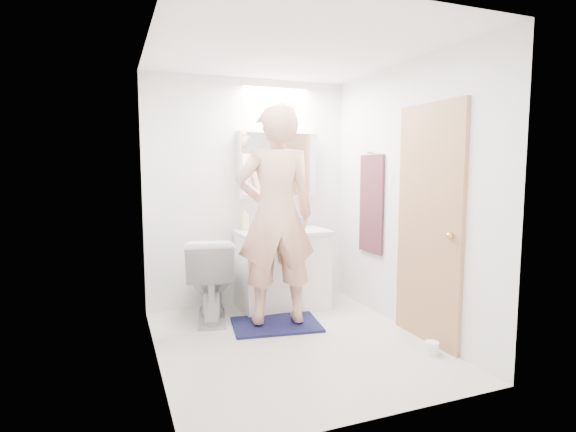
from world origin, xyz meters
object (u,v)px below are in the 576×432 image
vanity_cabinet (282,270)px  toilet (210,278)px  person (276,215)px  soap_bottle_a (245,219)px  medicine_cabinet (278,165)px  toothbrush_cup (300,223)px  toilet_paper_roll (432,348)px  soap_bottle_b (264,221)px

vanity_cabinet → toilet: toilet is taller
person → soap_bottle_a: (-0.10, 0.68, -0.10)m
medicine_cabinet → toothbrush_cup: medicine_cabinet is taller
person → toilet_paper_roll: size_ratio=18.01×
soap_bottle_b → toothbrush_cup: size_ratio=1.55×
soap_bottle_a → vanity_cabinet: bearing=-22.8°
soap_bottle_a → soap_bottle_b: (0.22, 0.03, -0.04)m
medicine_cabinet → toilet: 1.41m
toilet → soap_bottle_b: bearing=-144.1°
toilet → person: bearing=153.5°
soap_bottle_b → soap_bottle_a: bearing=-172.3°
person → toilet: bearing=-29.4°
vanity_cabinet → toilet: 0.80m
medicine_cabinet → toilet: (-0.82, -0.33, -1.09)m
vanity_cabinet → toothbrush_cup: (0.28, 0.16, 0.48)m
soap_bottle_b → toilet: bearing=-155.6°
medicine_cabinet → soap_bottle_a: 0.69m
soap_bottle_b → toothbrush_cup: soap_bottle_b is taller
soap_bottle_a → toilet: bearing=-148.4°
toilet → toilet_paper_roll: (1.46, -1.47, -0.36)m
soap_bottle_a → soap_bottle_b: soap_bottle_a is taller
medicine_cabinet → toilet_paper_roll: (0.63, -1.79, -1.45)m
toothbrush_cup → medicine_cabinet: bearing=168.3°
soap_bottle_a → soap_bottle_b: size_ratio=1.46×
toilet → person: person is taller
person → soap_bottle_b: bearing=-91.3°
vanity_cabinet → toilet: size_ratio=1.11×
vanity_cabinet → toilet_paper_roll: vanity_cabinet is taller
toilet_paper_roll → vanity_cabinet: bearing=112.9°
vanity_cabinet → toilet: (-0.79, -0.12, 0.02)m
vanity_cabinet → toilet_paper_roll: size_ratio=8.18×
medicine_cabinet → toilet_paper_roll: 2.39m
vanity_cabinet → soap_bottle_b: (-0.14, 0.18, 0.51)m
soap_bottle_a → toilet_paper_roll: (1.03, -1.73, -0.89)m
soap_bottle_b → toilet_paper_roll: 2.11m
toilet → person: 0.92m
soap_bottle_b → toilet_paper_roll: size_ratio=1.47×
toilet → soap_bottle_a: (0.43, 0.27, 0.53)m
toilet → soap_bottle_a: bearing=-136.9°
soap_bottle_b → medicine_cabinet: bearing=9.9°
toothbrush_cup → soap_bottle_b: bearing=177.2°
person → vanity_cabinet: bearing=-107.7°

